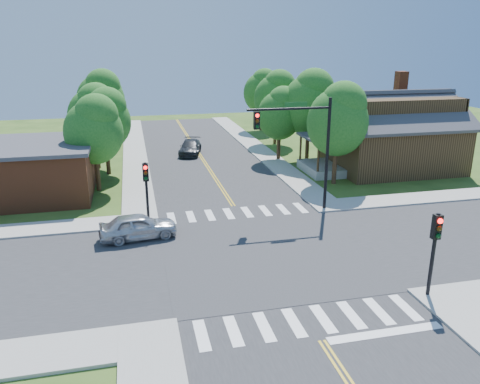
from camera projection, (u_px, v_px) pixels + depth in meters
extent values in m
plane|color=#2D4A17|center=(265.00, 255.00, 23.93)|extent=(100.00, 100.00, 0.00)
cube|color=#2D2D30|center=(265.00, 254.00, 23.93)|extent=(10.00, 90.00, 0.04)
cube|color=#2D2D30|center=(265.00, 254.00, 23.93)|extent=(90.00, 10.00, 0.04)
cube|color=#2D2D30|center=(265.00, 255.00, 23.93)|extent=(10.20, 10.20, 0.06)
cube|color=#9E9B93|center=(255.00, 147.00, 48.42)|extent=(2.20, 40.00, 0.14)
cube|color=#9E9B93|center=(135.00, 153.00, 45.79)|extent=(2.20, 40.00, 0.14)
cube|color=white|center=(171.00, 218.00, 28.77)|extent=(0.45, 2.00, 0.01)
cube|color=white|center=(191.00, 217.00, 29.03)|extent=(0.45, 2.00, 0.01)
cube|color=white|center=(210.00, 215.00, 29.28)|extent=(0.45, 2.00, 0.01)
cube|color=white|center=(229.00, 214.00, 29.54)|extent=(0.45, 2.00, 0.01)
cube|color=white|center=(247.00, 212.00, 29.80)|extent=(0.45, 2.00, 0.01)
cube|color=white|center=(265.00, 211.00, 30.06)|extent=(0.45, 2.00, 0.01)
cube|color=white|center=(283.00, 209.00, 30.32)|extent=(0.45, 2.00, 0.01)
cube|color=white|center=(300.00, 208.00, 30.58)|extent=(0.45, 2.00, 0.01)
cube|color=white|center=(202.00, 335.00, 17.26)|extent=(0.45, 2.00, 0.01)
cube|color=white|center=(233.00, 331.00, 17.52)|extent=(0.45, 2.00, 0.01)
cube|color=white|center=(264.00, 327.00, 17.78)|extent=(0.45, 2.00, 0.01)
cube|color=white|center=(294.00, 323.00, 18.04)|extent=(0.45, 2.00, 0.01)
cube|color=white|center=(323.00, 319.00, 18.30)|extent=(0.45, 2.00, 0.01)
cube|color=white|center=(351.00, 315.00, 18.56)|extent=(0.45, 2.00, 0.01)
cube|color=white|center=(379.00, 311.00, 18.81)|extent=(0.45, 2.00, 0.01)
cube|color=white|center=(405.00, 307.00, 19.07)|extent=(0.45, 2.00, 0.01)
cube|color=gold|center=(194.00, 147.00, 48.25)|extent=(0.10, 37.50, 0.01)
cube|color=gold|center=(196.00, 147.00, 48.29)|extent=(0.10, 37.50, 0.01)
cube|color=white|center=(385.00, 334.00, 17.42)|extent=(4.60, 0.45, 0.09)
cylinder|color=black|center=(327.00, 156.00, 29.24)|extent=(0.20, 0.20, 7.20)
cylinder|color=black|center=(289.00, 109.00, 27.76)|extent=(5.20, 0.14, 0.14)
cube|color=#19591E|center=(296.00, 104.00, 27.73)|extent=(1.40, 0.04, 0.30)
cube|color=black|center=(257.00, 121.00, 27.52)|extent=(0.34, 0.28, 1.05)
sphere|color=#FF0C0C|center=(257.00, 116.00, 27.27)|extent=(0.22, 0.22, 0.22)
sphere|color=#3F2605|center=(257.00, 121.00, 27.37)|extent=(0.22, 0.22, 0.22)
sphere|color=#05330F|center=(257.00, 126.00, 27.46)|extent=(0.22, 0.22, 0.22)
cylinder|color=black|center=(433.00, 256.00, 19.37)|extent=(0.16, 0.16, 3.80)
cube|color=black|center=(437.00, 227.00, 18.96)|extent=(0.34, 0.28, 1.05)
sphere|color=#FF0C0C|center=(440.00, 221.00, 18.71)|extent=(0.22, 0.22, 0.22)
sphere|color=#3F2605|center=(439.00, 228.00, 18.81)|extent=(0.22, 0.22, 0.22)
sphere|color=#05330F|center=(438.00, 236.00, 18.90)|extent=(0.22, 0.22, 0.22)
cylinder|color=black|center=(147.00, 194.00, 27.34)|extent=(0.16, 0.16, 3.80)
cube|color=black|center=(146.00, 172.00, 26.94)|extent=(0.34, 0.28, 1.05)
sphere|color=#FF0C0C|center=(145.00, 168.00, 26.69)|extent=(0.22, 0.22, 0.22)
sphere|color=#3F2605|center=(146.00, 173.00, 26.78)|extent=(0.22, 0.22, 0.22)
sphere|color=#05330F|center=(146.00, 178.00, 26.88)|extent=(0.22, 0.22, 0.22)
cube|color=black|center=(391.00, 145.00, 39.77)|extent=(10.00, 8.00, 4.00)
cube|color=#9E9B93|center=(321.00, 169.00, 38.92)|extent=(2.60, 4.50, 0.70)
cylinder|color=black|center=(318.00, 160.00, 36.44)|extent=(0.18, 0.18, 2.50)
cylinder|color=black|center=(300.00, 149.00, 40.16)|extent=(0.18, 0.18, 2.50)
cube|color=#38383D|center=(322.00, 138.00, 38.13)|extent=(2.80, 4.80, 0.18)
cube|color=brown|center=(397.00, 120.00, 43.08)|extent=(0.90, 0.90, 7.11)
cube|color=brown|center=(17.00, 172.00, 32.59)|extent=(10.00, 8.00, 3.50)
cube|color=#38383D|center=(13.00, 146.00, 32.02)|extent=(10.40, 8.40, 0.25)
cylinder|color=#382314|center=(335.00, 165.00, 35.54)|extent=(0.34, 0.34, 2.89)
ellipsoid|color=#1B5C1B|center=(337.00, 122.00, 34.55)|extent=(4.57, 4.34, 5.03)
sphere|color=#1B5C1B|center=(344.00, 104.00, 34.01)|extent=(3.35, 3.35, 3.35)
cylinder|color=#382314|center=(307.00, 144.00, 42.54)|extent=(0.34, 0.34, 3.09)
ellipsoid|color=#1B5C1B|center=(309.00, 105.00, 41.47)|extent=(4.88, 4.63, 5.37)
sphere|color=#1B5C1B|center=(314.00, 89.00, 40.90)|extent=(3.58, 3.58, 3.58)
cylinder|color=#382314|center=(275.00, 130.00, 49.77)|extent=(0.34, 0.34, 2.90)
ellipsoid|color=#1B5C1B|center=(276.00, 99.00, 48.77)|extent=(4.58, 4.35, 5.04)
sphere|color=#1B5C1B|center=(279.00, 86.00, 48.23)|extent=(3.36, 3.36, 3.36)
cylinder|color=#382314|center=(261.00, 119.00, 57.57)|extent=(0.34, 0.34, 2.78)
ellipsoid|color=#1B5C1B|center=(262.00, 93.00, 56.61)|extent=(4.39, 4.17, 4.83)
sphere|color=#1B5C1B|center=(265.00, 82.00, 56.09)|extent=(3.22, 3.22, 3.22)
cylinder|color=#382314|center=(98.00, 173.00, 33.99)|extent=(0.34, 0.34, 2.62)
ellipsoid|color=#1B5C1B|center=(94.00, 133.00, 33.09)|extent=(4.14, 3.93, 4.55)
sphere|color=#1B5C1B|center=(96.00, 115.00, 32.59)|extent=(3.03, 3.03, 3.03)
cylinder|color=#382314|center=(97.00, 153.00, 39.98)|extent=(0.34, 0.34, 2.71)
ellipsoid|color=#1B5C1B|center=(94.00, 117.00, 39.04)|extent=(4.28, 4.07, 4.71)
sphere|color=#1B5C1B|center=(96.00, 102.00, 38.53)|extent=(3.14, 3.14, 3.14)
cylinder|color=#382314|center=(104.00, 134.00, 47.45)|extent=(0.34, 0.34, 2.97)
ellipsoid|color=#1B5C1B|center=(101.00, 101.00, 46.42)|extent=(4.70, 4.46, 5.16)
sphere|color=#1B5C1B|center=(103.00, 86.00, 45.87)|extent=(3.44, 3.44, 3.44)
cylinder|color=#382314|center=(110.00, 122.00, 56.13)|extent=(0.34, 0.34, 2.40)
ellipsoid|color=#1B5C1B|center=(108.00, 100.00, 55.30)|extent=(3.78, 3.59, 4.16)
sphere|color=#1B5C1B|center=(110.00, 90.00, 54.83)|extent=(2.77, 2.77, 2.77)
cylinder|color=#382314|center=(279.00, 147.00, 42.82)|extent=(0.34, 0.34, 2.52)
ellipsoid|color=#1B5C1B|center=(279.00, 116.00, 41.95)|extent=(3.97, 3.77, 4.37)
sphere|color=#1B5C1B|center=(284.00, 102.00, 41.46)|extent=(2.91, 2.91, 2.91)
cylinder|color=#382314|center=(108.00, 158.00, 38.26)|extent=(0.34, 0.34, 2.64)
ellipsoid|color=#1B5C1B|center=(104.00, 122.00, 37.34)|extent=(4.17, 3.96, 4.59)
sphere|color=#1B5C1B|center=(107.00, 106.00, 36.84)|extent=(3.06, 3.06, 3.06)
imported|color=silver|center=(138.00, 227.00, 25.62)|extent=(2.62, 4.56, 1.43)
imported|color=#2A2C2F|center=(190.00, 148.00, 45.09)|extent=(4.01, 5.49, 1.34)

